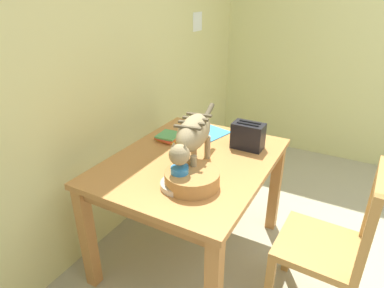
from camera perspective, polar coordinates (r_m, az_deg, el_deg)
name	(u,v)px	position (r m, az deg, el deg)	size (l,w,h in m)	color
wall_rear	(100,62)	(2.23, -15.81, 13.72)	(4.61, 0.11, 2.50)	#D9D286
dining_table	(192,172)	(2.03, 0.00, -4.88)	(1.16, 0.91, 0.73)	#BA7A3F
cat	(193,135)	(1.79, 0.12, 1.56)	(0.65, 0.22, 0.31)	#95835E
saucer_bowl	(180,184)	(1.71, -2.14, -7.09)	(0.20, 0.20, 0.03)	#C1B3A3
coffee_mug	(180,174)	(1.68, -2.11, -5.33)	(0.13, 0.09, 0.09)	#2F80C7
magazine	(208,133)	(2.34, 2.76, 1.94)	(0.26, 0.23, 0.01)	#378BC8
book_stack	(169,137)	(2.24, -4.05, 1.29)	(0.18, 0.15, 0.04)	gold
wicker_basket	(192,178)	(1.70, 0.02, -6.06)	(0.29, 0.29, 0.08)	#AB773F
toaster	(248,136)	(2.12, 9.79, 1.43)	(0.12, 0.20, 0.18)	black
wooden_chair_near	(328,246)	(1.92, 22.75, -16.17)	(0.44, 0.44, 0.93)	#B7813F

